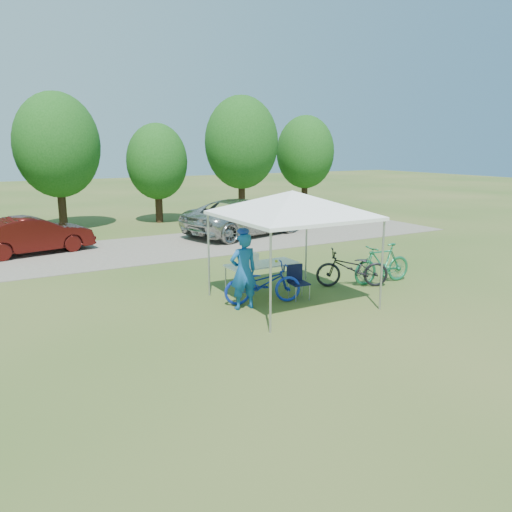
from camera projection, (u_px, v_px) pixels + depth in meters
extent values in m
plane|color=#2D5119|center=(291.00, 302.00, 12.23)|extent=(100.00, 100.00, 0.00)
cube|color=gray|center=(175.00, 246.00, 19.02)|extent=(24.00, 5.00, 0.02)
cylinder|color=#A5A5AA|center=(271.00, 283.00, 10.01)|extent=(0.05, 0.05, 2.10)
cylinder|color=#A5A5AA|center=(382.00, 266.00, 11.46)|extent=(0.05, 0.05, 2.10)
cylinder|color=#A5A5AA|center=(209.00, 255.00, 12.55)|extent=(0.05, 0.05, 2.10)
cylinder|color=#A5A5AA|center=(306.00, 244.00, 14.00)|extent=(0.05, 0.05, 2.10)
cube|color=white|center=(292.00, 215.00, 11.77)|extent=(3.15, 3.15, 0.08)
pyramid|color=white|center=(292.00, 190.00, 11.64)|extent=(4.53, 4.53, 0.55)
cylinder|color=#382314|center=(62.00, 207.00, 22.70)|extent=(0.36, 0.36, 2.03)
ellipsoid|color=#144711|center=(57.00, 145.00, 22.10)|extent=(3.71, 3.71, 4.64)
cylinder|color=#382314|center=(159.00, 206.00, 24.75)|extent=(0.36, 0.36, 1.61)
ellipsoid|color=#144711|center=(157.00, 162.00, 24.27)|extent=(2.94, 2.94, 3.68)
cylinder|color=#382314|center=(242.00, 197.00, 26.61)|extent=(0.36, 0.36, 2.10)
ellipsoid|color=#144711|center=(241.00, 143.00, 25.99)|extent=(3.84, 3.84, 4.80)
cylinder|color=#382314|center=(304.00, 195.00, 29.32)|extent=(0.36, 0.36, 1.82)
ellipsoid|color=#144711|center=(305.00, 152.00, 28.79)|extent=(3.33, 3.33, 4.16)
cube|color=white|center=(262.00, 264.00, 12.90)|extent=(1.87, 0.78, 0.04)
cylinder|color=#A5A5AA|center=(238.00, 286.00, 12.28)|extent=(0.04, 0.04, 0.73)
cylinder|color=#A5A5AA|center=(297.00, 277.00, 13.13)|extent=(0.04, 0.04, 0.73)
cylinder|color=#A5A5AA|center=(226.00, 280.00, 12.84)|extent=(0.04, 0.04, 0.73)
cylinder|color=#A5A5AA|center=(283.00, 272.00, 13.70)|extent=(0.04, 0.04, 0.73)
cube|color=black|center=(299.00, 283.00, 12.40)|extent=(0.47, 0.47, 0.04)
cube|color=black|center=(295.00, 273.00, 12.53)|extent=(0.43, 0.08, 0.43)
cylinder|color=#A5A5AA|center=(297.00, 295.00, 12.19)|extent=(0.02, 0.02, 0.38)
cylinder|color=#A5A5AA|center=(310.00, 292.00, 12.37)|extent=(0.02, 0.02, 0.38)
cylinder|color=#A5A5AA|center=(288.00, 291.00, 12.51)|extent=(0.02, 0.02, 0.38)
cylinder|color=#A5A5AA|center=(301.00, 289.00, 12.70)|extent=(0.02, 0.02, 0.38)
cube|color=white|center=(250.00, 260.00, 12.69)|extent=(0.40, 0.27, 0.27)
cube|color=white|center=(250.00, 254.00, 12.66)|extent=(0.42, 0.29, 0.04)
cylinder|color=gold|center=(276.00, 261.00, 13.05)|extent=(0.08, 0.08, 0.06)
imported|color=#114E92|center=(243.00, 271.00, 11.55)|extent=(0.69, 0.48, 1.81)
imported|color=#142FB0|center=(263.00, 283.00, 12.05)|extent=(2.00, 1.17, 1.00)
imported|color=#197449|center=(382.00, 264.00, 13.82)|extent=(1.88, 0.68, 1.11)
imported|color=black|center=(352.00, 268.00, 13.47)|extent=(2.04, 1.53, 1.03)
imported|color=#B3B5B0|center=(245.00, 217.00, 21.25)|extent=(5.99, 3.91, 1.53)
imported|color=#420E0B|center=(33.00, 235.00, 17.53)|extent=(4.17, 2.11, 1.31)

